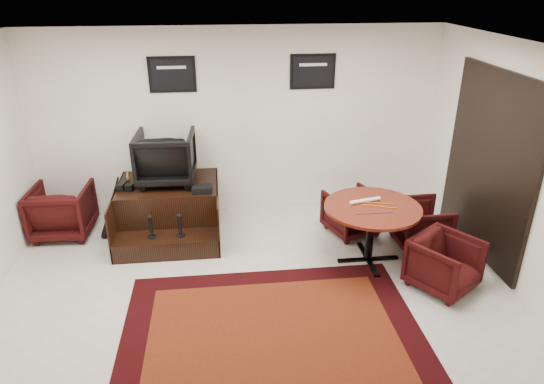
{
  "coord_description": "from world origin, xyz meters",
  "views": [
    {
      "loc": [
        -0.29,
        -4.49,
        3.43
      ],
      "look_at": [
        0.33,
        0.9,
        0.99
      ],
      "focal_mm": 32.0,
      "sensor_mm": 36.0,
      "label": 1
    }
  ],
  "objects": [
    {
      "name": "ground",
      "position": [
        0.0,
        0.0,
        0.0
      ],
      "size": [
        6.0,
        6.0,
        0.0
      ],
      "primitive_type": "plane",
      "color": "beige",
      "rests_on": "ground"
    },
    {
      "name": "room_shell",
      "position": [
        0.41,
        0.12,
        1.79
      ],
      "size": [
        6.02,
        5.02,
        2.81
      ],
      "color": "white",
      "rests_on": "ground"
    },
    {
      "name": "area_rug",
      "position": [
        0.17,
        -0.52,
        0.01
      ],
      "size": [
        3.14,
        2.35,
        0.01
      ],
      "color": "black",
      "rests_on": "ground"
    },
    {
      "name": "shine_podium",
      "position": [
        -1.04,
        1.87,
        0.33
      ],
      "size": [
        1.41,
        1.45,
        0.72
      ],
      "color": "black",
      "rests_on": "ground"
    },
    {
      "name": "shine_chair",
      "position": [
        -1.04,
        2.01,
        1.13
      ],
      "size": [
        0.82,
        0.77,
        0.81
      ],
      "primitive_type": "imported",
      "rotation": [
        0.0,
        0.0,
        3.1
      ],
      "color": "black",
      "rests_on": "shine_podium"
    },
    {
      "name": "shoes_pair",
      "position": [
        -1.58,
        1.84,
        0.77
      ],
      "size": [
        0.26,
        0.3,
        0.1
      ],
      "color": "black",
      "rests_on": "shine_podium"
    },
    {
      "name": "polish_kit",
      "position": [
        -0.55,
        1.58,
        0.77
      ],
      "size": [
        0.28,
        0.2,
        0.09
      ],
      "primitive_type": "cube",
      "rotation": [
        0.0,
        0.0,
        -0.05
      ],
      "color": "black",
      "rests_on": "shine_podium"
    },
    {
      "name": "umbrella_black",
      "position": [
        -1.85,
        1.78,
        0.42
      ],
      "size": [
        0.31,
        0.12,
        0.84
      ],
      "primitive_type": null,
      "color": "black",
      "rests_on": "ground"
    },
    {
      "name": "umbrella_hooked",
      "position": [
        -1.84,
        1.9,
        0.45
      ],
      "size": [
        0.34,
        0.13,
        0.91
      ],
      "primitive_type": null,
      "color": "black",
      "rests_on": "ground"
    },
    {
      "name": "armchair_side",
      "position": [
        -2.55,
        1.97,
        0.4
      ],
      "size": [
        0.81,
        0.77,
        0.81
      ],
      "primitive_type": "imported",
      "rotation": [
        0.0,
        0.0,
        3.1
      ],
      "color": "black",
      "rests_on": "ground"
    },
    {
      "name": "meeting_table",
      "position": [
        1.58,
        0.77,
        0.7
      ],
      "size": [
        1.21,
        1.21,
        0.79
      ],
      "color": "#4A0F0A",
      "rests_on": "ground"
    },
    {
      "name": "table_chair_back",
      "position": [
        1.56,
        1.55,
        0.34
      ],
      "size": [
        0.84,
        0.81,
        0.68
      ],
      "primitive_type": "imported",
      "rotation": [
        0.0,
        0.0,
        3.49
      ],
      "color": "black",
      "rests_on": "ground"
    },
    {
      "name": "table_chair_window",
      "position": [
        2.4,
        1.09,
        0.35
      ],
      "size": [
        0.66,
        0.7,
        0.69
      ],
      "primitive_type": "imported",
      "rotation": [
        0.0,
        0.0,
        1.61
      ],
      "color": "black",
      "rests_on": "ground"
    },
    {
      "name": "table_chair_corner",
      "position": [
        2.28,
        0.1,
        0.35
      ],
      "size": [
        0.93,
        0.92,
        0.71
      ],
      "primitive_type": "imported",
      "rotation": [
        0.0,
        0.0,
        0.62
      ],
      "color": "black",
      "rests_on": "ground"
    },
    {
      "name": "paper_roll",
      "position": [
        1.51,
        0.89,
        0.82
      ],
      "size": [
        0.42,
        0.14,
        0.05
      ],
      "primitive_type": "cylinder",
      "rotation": [
        0.0,
        1.57,
        0.23
      ],
      "color": "white",
      "rests_on": "meeting_table"
    },
    {
      "name": "table_clutter",
      "position": [
        1.62,
        0.73,
        0.8
      ],
      "size": [
        0.57,
        0.33,
        0.01
      ],
      "color": "#D65E0B",
      "rests_on": "meeting_table"
    }
  ]
}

